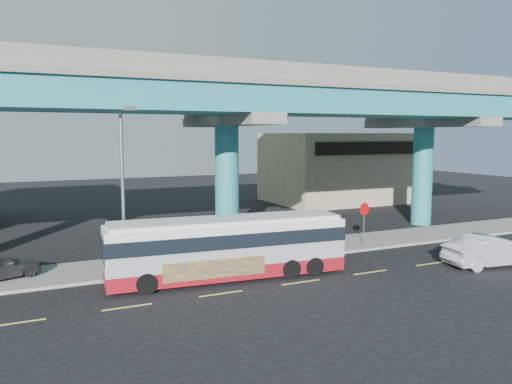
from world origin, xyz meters
name	(u,v)px	position (x,y,z in m)	size (l,w,h in m)	color
ground	(298,281)	(0.00, 0.00, 0.00)	(120.00, 120.00, 0.00)	black
sidewalk	(250,254)	(0.00, 5.50, 0.07)	(70.00, 4.00, 0.15)	gray
lane_markings	(301,282)	(0.00, -0.30, 0.01)	(58.00, 0.12, 0.01)	#D8C64C
viaduct	(226,98)	(0.00, 9.11, 9.14)	(52.00, 12.40, 11.70)	teal
building_beige	(339,167)	(18.00, 22.98, 3.51)	(14.00, 10.23, 7.00)	tan
transit_bus	(228,246)	(-2.86, 1.75, 1.61)	(11.60, 3.39, 2.93)	maroon
sedan	(491,251)	(10.48, -1.99, 0.83)	(5.21, 2.43, 1.65)	#B1B1B6
street_lamp	(124,167)	(-7.29, 3.43, 5.39)	(0.50, 2.62, 8.11)	gray
stop_sign	(364,215)	(6.97, 4.18, 2.08)	(0.79, 0.15, 2.66)	gray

